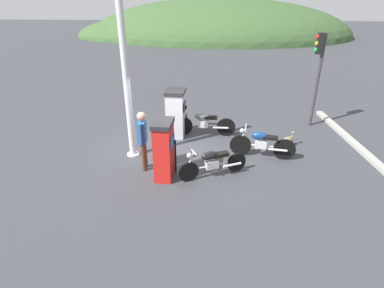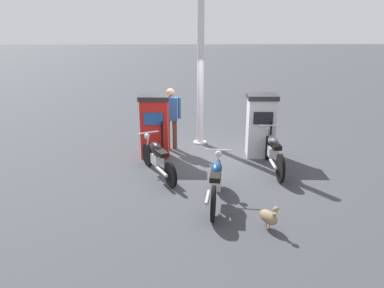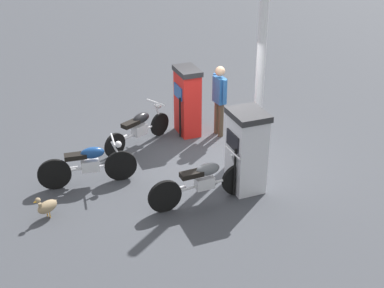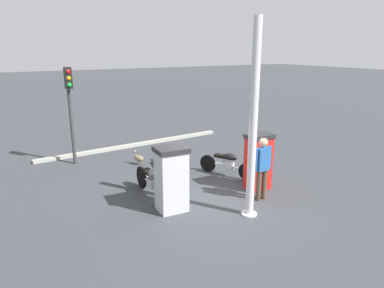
{
  "view_description": "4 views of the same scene",
  "coord_description": "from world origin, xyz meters",
  "px_view_note": "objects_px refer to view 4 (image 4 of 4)",
  "views": [
    {
      "loc": [
        1.04,
        -8.66,
        4.57
      ],
      "look_at": [
        0.51,
        -0.53,
        0.62
      ],
      "focal_mm": 28.58,
      "sensor_mm": 36.0,
      "label": 1
    },
    {
      "loc": [
        9.41,
        -0.73,
        3.44
      ],
      "look_at": [
        1.13,
        -0.47,
        0.77
      ],
      "focal_mm": 34.93,
      "sensor_mm": 36.0,
      "label": 2
    },
    {
      "loc": [
        4.55,
        9.15,
        5.64
      ],
      "look_at": [
        0.5,
        0.36,
        0.65
      ],
      "focal_mm": 48.37,
      "sensor_mm": 36.0,
      "label": 3
    },
    {
      "loc": [
        -7.63,
        5.14,
        4.07
      ],
      "look_at": [
        1.11,
        0.06,
        1.28
      ],
      "focal_mm": 32.77,
      "sensor_mm": 36.0,
      "label": 4
    }
  ],
  "objects_px": {
    "fuel_pump_near": "(258,161)",
    "canopy_support_pole": "(253,125)",
    "motorcycle_near_pump": "(228,163)",
    "roadside_traffic_light": "(70,99)",
    "attendant_person": "(262,165)",
    "fuel_pump_far": "(171,179)",
    "motorcycle_extra": "(172,156)",
    "wandering_duck": "(139,158)",
    "motorcycle_far_pump": "(152,182)"
  },
  "relations": [
    {
      "from": "motorcycle_extra",
      "to": "roadside_traffic_light",
      "type": "xyz_separation_m",
      "value": [
        2.22,
        2.79,
        1.88
      ]
    },
    {
      "from": "attendant_person",
      "to": "canopy_support_pole",
      "type": "relative_size",
      "value": 0.37
    },
    {
      "from": "fuel_pump_far",
      "to": "canopy_support_pole",
      "type": "distance_m",
      "value": 2.45
    },
    {
      "from": "motorcycle_near_pump",
      "to": "canopy_support_pole",
      "type": "bearing_deg",
      "value": 155.58
    },
    {
      "from": "motorcycle_near_pump",
      "to": "motorcycle_far_pump",
      "type": "height_order",
      "value": "motorcycle_far_pump"
    },
    {
      "from": "canopy_support_pole",
      "to": "motorcycle_near_pump",
      "type": "bearing_deg",
      "value": -24.42
    },
    {
      "from": "fuel_pump_far",
      "to": "motorcycle_far_pump",
      "type": "distance_m",
      "value": 1.07
    },
    {
      "from": "roadside_traffic_light",
      "to": "motorcycle_near_pump",
      "type": "bearing_deg",
      "value": -132.77
    },
    {
      "from": "fuel_pump_near",
      "to": "fuel_pump_far",
      "type": "relative_size",
      "value": 0.99
    },
    {
      "from": "attendant_person",
      "to": "motorcycle_near_pump",
      "type": "bearing_deg",
      "value": -8.32
    },
    {
      "from": "fuel_pump_far",
      "to": "motorcycle_extra",
      "type": "distance_m",
      "value": 3.2
    },
    {
      "from": "attendant_person",
      "to": "roadside_traffic_light",
      "type": "height_order",
      "value": "roadside_traffic_light"
    },
    {
      "from": "fuel_pump_far",
      "to": "motorcycle_near_pump",
      "type": "distance_m",
      "value": 3.03
    },
    {
      "from": "fuel_pump_near",
      "to": "canopy_support_pole",
      "type": "distance_m",
      "value": 2.27
    },
    {
      "from": "roadside_traffic_light",
      "to": "wandering_duck",
      "type": "bearing_deg",
      "value": -121.28
    },
    {
      "from": "fuel_pump_far",
      "to": "wandering_duck",
      "type": "relative_size",
      "value": 3.31
    },
    {
      "from": "fuel_pump_near",
      "to": "wandering_duck",
      "type": "xyz_separation_m",
      "value": [
        3.85,
        2.21,
        -0.6
      ]
    },
    {
      "from": "wandering_duck",
      "to": "canopy_support_pole",
      "type": "xyz_separation_m",
      "value": [
        -5.06,
        -0.94,
        2.06
      ]
    },
    {
      "from": "motorcycle_near_pump",
      "to": "motorcycle_extra",
      "type": "bearing_deg",
      "value": 39.52
    },
    {
      "from": "roadside_traffic_light",
      "to": "canopy_support_pole",
      "type": "xyz_separation_m",
      "value": [
        -6.25,
        -2.9,
        -0.06
      ]
    },
    {
      "from": "attendant_person",
      "to": "canopy_support_pole",
      "type": "distance_m",
      "value": 1.64
    },
    {
      "from": "fuel_pump_near",
      "to": "canopy_support_pole",
      "type": "relative_size",
      "value": 0.35
    },
    {
      "from": "fuel_pump_near",
      "to": "attendant_person",
      "type": "height_order",
      "value": "attendant_person"
    },
    {
      "from": "motorcycle_near_pump",
      "to": "wandering_duck",
      "type": "relative_size",
      "value": 3.67
    },
    {
      "from": "attendant_person",
      "to": "canopy_support_pole",
      "type": "bearing_deg",
      "value": 122.96
    },
    {
      "from": "fuel_pump_near",
      "to": "attendant_person",
      "type": "bearing_deg",
      "value": 147.64
    },
    {
      "from": "roadside_traffic_light",
      "to": "fuel_pump_far",
      "type": "bearing_deg",
      "value": -165.2
    },
    {
      "from": "wandering_duck",
      "to": "fuel_pump_far",
      "type": "bearing_deg",
      "value": 170.78
    },
    {
      "from": "motorcycle_extra",
      "to": "roadside_traffic_light",
      "type": "relative_size",
      "value": 0.58
    },
    {
      "from": "motorcycle_extra",
      "to": "fuel_pump_near",
      "type": "bearing_deg",
      "value": -153.99
    },
    {
      "from": "roadside_traffic_light",
      "to": "motorcycle_extra",
      "type": "bearing_deg",
      "value": -128.53
    },
    {
      "from": "motorcycle_extra",
      "to": "attendant_person",
      "type": "height_order",
      "value": "attendant_person"
    },
    {
      "from": "motorcycle_extra",
      "to": "attendant_person",
      "type": "relative_size",
      "value": 1.14
    },
    {
      "from": "canopy_support_pole",
      "to": "attendant_person",
      "type": "bearing_deg",
      "value": -57.04
    },
    {
      "from": "motorcycle_near_pump",
      "to": "roadside_traffic_light",
      "type": "relative_size",
      "value": 0.55
    },
    {
      "from": "motorcycle_extra",
      "to": "motorcycle_near_pump",
      "type": "bearing_deg",
      "value": -140.48
    },
    {
      "from": "fuel_pump_near",
      "to": "motorcycle_near_pump",
      "type": "height_order",
      "value": "fuel_pump_near"
    },
    {
      "from": "motorcycle_near_pump",
      "to": "motorcycle_extra",
      "type": "xyz_separation_m",
      "value": [
        1.51,
        1.25,
        0.04
      ]
    },
    {
      "from": "attendant_person",
      "to": "wandering_duck",
      "type": "height_order",
      "value": "attendant_person"
    },
    {
      "from": "motorcycle_far_pump",
      "to": "fuel_pump_near",
      "type": "bearing_deg",
      "value": -108.59
    },
    {
      "from": "motorcycle_near_pump",
      "to": "roadside_traffic_light",
      "type": "bearing_deg",
      "value": 47.23
    },
    {
      "from": "motorcycle_far_pump",
      "to": "canopy_support_pole",
      "type": "height_order",
      "value": "canopy_support_pole"
    },
    {
      "from": "roadside_traffic_light",
      "to": "attendant_person",
      "type": "bearing_deg",
      "value": -146.63
    },
    {
      "from": "fuel_pump_far",
      "to": "canopy_support_pole",
      "type": "xyz_separation_m",
      "value": [
        -1.21,
        -1.56,
        1.44
      ]
    },
    {
      "from": "canopy_support_pole",
      "to": "wandering_duck",
      "type": "bearing_deg",
      "value": 10.52
    },
    {
      "from": "motorcycle_near_pump",
      "to": "attendant_person",
      "type": "bearing_deg",
      "value": 171.68
    },
    {
      "from": "motorcycle_extra",
      "to": "wandering_duck",
      "type": "xyz_separation_m",
      "value": [
        1.03,
        0.83,
        -0.24
      ]
    },
    {
      "from": "fuel_pump_near",
      "to": "wandering_duck",
      "type": "bearing_deg",
      "value": 29.83
    },
    {
      "from": "motorcycle_near_pump",
      "to": "fuel_pump_far",
      "type": "bearing_deg",
      "value": 115.76
    },
    {
      "from": "motorcycle_far_pump",
      "to": "motorcycle_extra",
      "type": "height_order",
      "value": "motorcycle_extra"
    }
  ]
}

